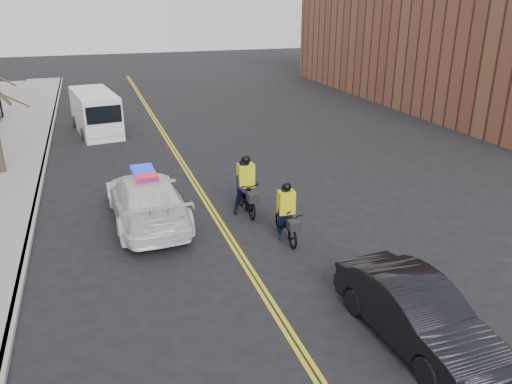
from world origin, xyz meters
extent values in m
plane|color=black|center=(0.00, 0.00, 0.00)|extent=(120.00, 120.00, 0.00)
cube|color=gold|center=(-0.08, 8.00, 0.01)|extent=(0.10, 60.00, 0.01)
cube|color=gold|center=(0.08, 8.00, 0.01)|extent=(0.10, 60.00, 0.01)
cube|color=gray|center=(-6.00, 8.00, 0.07)|extent=(0.20, 60.00, 0.15)
cube|color=brown|center=(22.00, 18.00, 5.50)|extent=(12.00, 30.00, 11.00)
imported|color=white|center=(-2.28, 3.22, 0.82)|extent=(2.54, 5.76, 1.65)
cube|color=#0C26CC|center=(-2.28, 3.22, 1.73)|extent=(0.75, 1.54, 0.16)
imported|color=black|center=(2.51, -5.06, 0.72)|extent=(1.81, 4.49, 1.45)
cube|color=white|center=(-3.50, 16.42, 1.13)|extent=(2.70, 5.55, 2.27)
cube|color=white|center=(-3.17, 14.12, 0.94)|extent=(2.01, 1.05, 1.18)
cube|color=black|center=(-3.12, 13.73, 1.53)|extent=(1.77, 0.35, 0.89)
cylinder|color=black|center=(-4.21, 14.72, 0.35)|extent=(0.34, 0.72, 0.69)
cylinder|color=black|center=(-2.35, 14.99, 0.35)|extent=(0.34, 0.72, 0.69)
cylinder|color=black|center=(-4.65, 17.85, 0.35)|extent=(0.34, 0.72, 0.69)
cylinder|color=black|center=(-2.79, 18.11, 0.35)|extent=(0.34, 0.72, 0.69)
imported|color=black|center=(1.66, 0.47, 0.51)|extent=(0.75, 1.97, 1.02)
imported|color=black|center=(1.66, 0.47, 0.87)|extent=(0.65, 0.44, 1.75)
cube|color=yellow|center=(1.66, 0.47, 1.26)|extent=(0.51, 0.36, 0.73)
sphere|color=black|center=(1.66, 0.47, 1.76)|extent=(0.29, 0.29, 0.29)
cube|color=black|center=(1.63, -0.21, 0.79)|extent=(0.33, 0.37, 0.27)
imported|color=black|center=(1.10, 2.83, 0.63)|extent=(0.60, 2.10, 1.26)
imported|color=black|center=(1.10, 2.83, 0.97)|extent=(0.95, 0.74, 1.95)
cube|color=yellow|center=(1.10, 2.83, 1.40)|extent=(0.56, 0.38, 0.82)
sphere|color=black|center=(1.10, 2.83, 1.96)|extent=(0.33, 0.33, 0.33)
cube|color=black|center=(1.10, 2.08, 0.88)|extent=(0.35, 0.41, 0.30)
camera|label=1|loc=(-3.67, -12.64, 7.10)|focal=35.00mm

